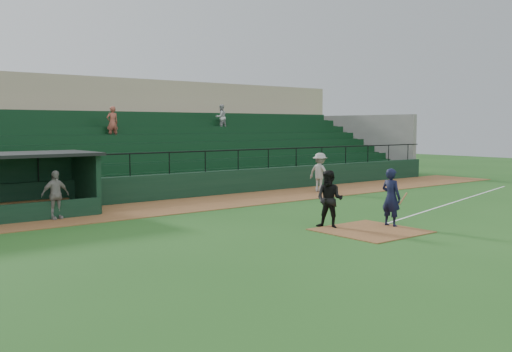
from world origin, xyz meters
TOP-DOWN VIEW (x-y plane):
  - ground at (0.00, 0.00)m, footprint 90.00×90.00m
  - warning_track at (0.00, 8.00)m, footprint 40.00×4.00m
  - home_plate_dirt at (0.00, -1.00)m, footprint 3.00×3.00m
  - foul_line at (8.00, 1.20)m, footprint 17.49×4.44m
  - stadium_structure at (-0.00, 16.46)m, footprint 38.00×13.08m
  - batter_at_plate at (1.21, -0.85)m, footprint 1.05×0.74m
  - umpire at (-0.66, 0.23)m, footprint 1.08×1.17m
  - runner at (6.54, 7.88)m, footprint 0.95×1.41m
  - dugout_player_a at (-7.24, 7.68)m, footprint 1.09×0.56m

SIDE VIEW (x-z plane):
  - ground at x=0.00m, z-range 0.00..0.00m
  - foul_line at x=8.00m, z-range 0.00..0.01m
  - warning_track at x=0.00m, z-range 0.00..0.03m
  - home_plate_dirt at x=0.00m, z-range 0.00..0.03m
  - dugout_player_a at x=-7.24m, z-range 0.03..1.82m
  - umpire at x=-0.66m, z-range 0.00..1.95m
  - batter_at_plate at x=1.21m, z-range 0.00..2.00m
  - runner at x=6.54m, z-range 0.03..2.04m
  - stadium_structure at x=0.00m, z-range -0.90..5.50m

